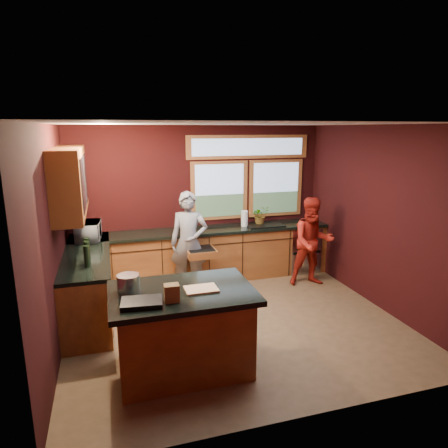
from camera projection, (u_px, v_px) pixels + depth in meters
name	position (u px, v px, depth m)	size (l,w,h in m)	color
floor	(234.00, 321.00, 5.61)	(4.50, 4.50, 0.00)	brown
room_shell	(185.00, 193.00, 5.32)	(4.52, 4.02, 2.71)	black
back_counter	(216.00, 253.00, 7.14)	(4.50, 0.64, 0.93)	#603016
left_counter	(88.00, 283.00, 5.75)	(0.64, 2.30, 0.93)	#603016
island	(183.00, 330.00, 4.41)	(1.55, 1.05, 0.95)	#603016
person_grey	(189.00, 243.00, 6.47)	(0.61, 0.40, 1.67)	slate
person_red	(312.00, 242.00, 6.78)	(0.74, 0.58, 1.53)	maroon
microwave	(88.00, 231.00, 6.23)	(0.54, 0.36, 0.30)	#999999
potted_plant	(260.00, 215.00, 7.27)	(0.31, 0.27, 0.34)	#999999
paper_towel	(244.00, 219.00, 7.14)	(0.12, 0.12, 0.28)	silver
cutting_board	(201.00, 289.00, 4.31)	(0.35, 0.25, 0.02)	tan
stock_pot	(128.00, 283.00, 4.27)	(0.24, 0.24, 0.18)	silver
paper_bag	(172.00, 293.00, 4.00)	(0.15, 0.12, 0.18)	brown
black_tray	(142.00, 303.00, 3.94)	(0.40, 0.28, 0.05)	black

